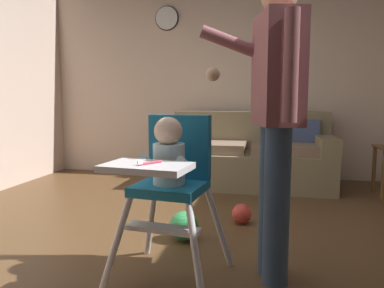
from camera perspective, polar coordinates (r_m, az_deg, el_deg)
The scene contains 8 objects.
ground at distance 2.51m, azimuth -1.36°, elevation -17.87°, with size 6.31×6.81×0.10m, color brown.
wall_far at distance 4.90m, azimuth 5.45°, elevation 11.03°, with size 5.51×0.06×2.73m, color beige.
couch at distance 4.40m, azimuth 8.85°, elevation -2.01°, with size 1.89×0.86×0.86m.
high_chair at distance 2.01m, azimuth -3.37°, elevation -3.79°, with size 0.68×0.78×0.92m.
adult_standing at distance 2.03m, azimuth 12.72°, elevation 4.52°, with size 0.59×0.50×1.63m.
toy_ball at distance 3.08m, azimuth 7.69°, elevation -10.62°, with size 0.16×0.16×0.16m, color #D13D33.
toy_ball_second at distance 2.70m, azimuth -1.23°, elevation -12.54°, with size 0.21×0.21×0.21m, color green.
wall_clock at distance 5.10m, azimuth -3.91°, elevation 18.81°, with size 0.32×0.04×0.32m.
Camera 1 is at (0.50, -2.23, 1.00)m, focal length 34.52 mm.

